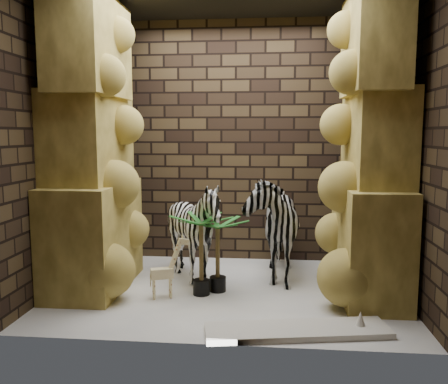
# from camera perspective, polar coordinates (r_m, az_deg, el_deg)

# --- Properties ---
(floor) EXTENTS (3.50, 3.50, 0.00)m
(floor) POSITION_cam_1_polar(r_m,az_deg,el_deg) (4.92, 0.33, -11.93)
(floor) COLOR white
(floor) RESTS_ON ground
(wall_back) EXTENTS (3.50, 0.00, 3.50)m
(wall_back) POSITION_cam_1_polar(r_m,az_deg,el_deg) (5.90, 1.43, 6.09)
(wall_back) COLOR black
(wall_back) RESTS_ON ground
(wall_front) EXTENTS (3.50, 0.00, 3.50)m
(wall_front) POSITION_cam_1_polar(r_m,az_deg,el_deg) (3.41, -1.54, 5.29)
(wall_front) COLOR black
(wall_front) RESTS_ON ground
(wall_left) EXTENTS (0.00, 3.00, 3.00)m
(wall_left) POSITION_cam_1_polar(r_m,az_deg,el_deg) (5.12, -19.67, 5.51)
(wall_left) COLOR black
(wall_left) RESTS_ON ground
(wall_right) EXTENTS (0.00, 3.00, 3.00)m
(wall_right) POSITION_cam_1_polar(r_m,az_deg,el_deg) (4.82, 21.62, 5.35)
(wall_right) COLOR black
(wall_right) RESTS_ON ground
(rock_pillar_left) EXTENTS (0.68, 1.30, 3.00)m
(rock_pillar_left) POSITION_cam_1_polar(r_m,az_deg,el_deg) (4.98, -16.00, 5.61)
(rock_pillar_left) COLOR #DDC35D
(rock_pillar_left) RESTS_ON floor
(rock_pillar_right) EXTENTS (0.58, 1.25, 3.00)m
(rock_pillar_right) POSITION_cam_1_polar(r_m,az_deg,el_deg) (4.74, 17.77, 5.48)
(rock_pillar_right) COLOR #DDC35D
(rock_pillar_right) RESTS_ON floor
(zebra_right) EXTENTS (0.69, 1.20, 1.39)m
(zebra_right) POSITION_cam_1_polar(r_m,az_deg,el_deg) (5.24, 5.69, -2.94)
(zebra_right) COLOR white
(zebra_right) RESTS_ON floor
(zebra_left) EXTENTS (1.10, 1.26, 1.01)m
(zebra_left) POSITION_cam_1_polar(r_m,az_deg,el_deg) (5.08, -3.60, -5.43)
(zebra_left) COLOR white
(zebra_left) RESTS_ON floor
(giraffe_toy) EXTENTS (0.34, 0.22, 0.63)m
(giraffe_toy) POSITION_cam_1_polar(r_m,az_deg,el_deg) (4.66, -7.59, -9.02)
(giraffe_toy) COLOR #FFEFB1
(giraffe_toy) RESTS_ON floor
(palm_front) EXTENTS (0.36, 0.36, 0.77)m
(palm_front) POSITION_cam_1_polar(r_m,az_deg,el_deg) (4.80, -0.78, -7.65)
(palm_front) COLOR #174A1B
(palm_front) RESTS_ON floor
(palm_back) EXTENTS (0.36, 0.36, 0.83)m
(palm_back) POSITION_cam_1_polar(r_m,az_deg,el_deg) (4.70, -2.80, -7.62)
(palm_back) COLOR #174A1B
(palm_back) RESTS_ON floor
(surfboard) EXTENTS (1.54, 0.62, 0.05)m
(surfboard) POSITION_cam_1_polar(r_m,az_deg,el_deg) (3.99, 8.95, -16.35)
(surfboard) COLOR silver
(surfboard) RESTS_ON floor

